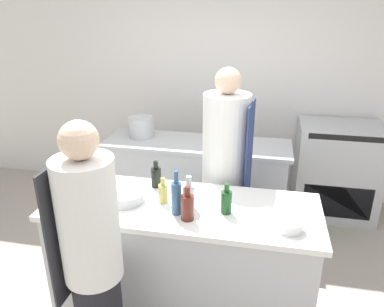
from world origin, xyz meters
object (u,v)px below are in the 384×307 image
Objects in this scene: chef_at_prep_near at (93,263)px; bottle_sauce at (176,197)px; bottle_cooking_oil at (156,176)px; cup at (105,211)px; oven_range at (336,170)px; bottle_wine at (187,206)px; bowl_mixing_large at (289,225)px; bowl_prep_small at (125,196)px; bottle_vinegar at (163,193)px; bottle_water at (189,196)px; chef_at_stove at (225,174)px; stockpot at (141,127)px; bottle_olive_oil at (226,201)px.

chef_at_prep_near is 5.48× the size of bottle_sauce.
bottle_cooking_oil is 2.38× the size of cup.
chef_at_prep_near reaches higher than oven_range.
oven_range is at bearing 56.90° from bottle_wine.
bottle_cooking_oil is at bearing 157.52° from bowl_mixing_large.
chef_at_prep_near is at bearing -86.72° from bowl_prep_small.
bottle_water reaches higher than bottle_vinegar.
chef_at_stove is 0.79m from bottle_sauce.
chef_at_prep_near is 0.96× the size of chef_at_stove.
chef_at_prep_near is at bearing -125.42° from oven_range.
chef_at_prep_near is 7.19× the size of bottle_wine.
bottle_wine reaches higher than bowl_mixing_large.
cup is (-0.70, -0.88, 0.07)m from chef_at_stove.
cup is (-0.09, 0.39, 0.11)m from chef_at_prep_near.
cup is 1.60m from stockpot.
bowl_prep_small is (-1.14, 0.14, 0.01)m from bowl_mixing_large.
bottle_water is at bearing 98.44° from bottle_wine.
bottle_sauce is 1.31× the size of bottle_water.
bottle_olive_oil is at bearing -6.95° from bottle_vinegar.
bowl_mixing_large is at bearing -11.85° from bottle_vinegar.
bottle_cooking_oil is at bearing 67.20° from cup.
oven_range is at bearing 49.80° from bottle_vinegar.
stockpot is (-0.97, 0.69, 0.14)m from chef_at_stove.
stockpot is (-0.80, 1.35, 0.01)m from bottle_water.
bottle_vinegar is (-1.48, -1.76, 0.48)m from oven_range.
stockpot is (-0.82, 1.49, 0.01)m from bottle_wine.
bottle_olive_oil is 1.16× the size of bottle_vinegar.
bottle_olive_oil reaches higher than bottle_cooking_oil.
cup is (-1.20, -0.09, 0.01)m from bowl_mixing_large.
cup is (-0.78, -0.21, -0.04)m from bottle_olive_oil.
stockpot is at bearing 114.13° from bottle_cooking_oil.
chef_at_stove reaches higher than stockpot.
bottle_wine is at bearing -33.04° from bottle_sauce.
stockpot reaches higher than bowl_prep_small.
bottle_olive_oil is at bearing -119.60° from oven_range.
bottle_sauce reaches higher than bottle_water.
chef_at_prep_near is at bearing -138.71° from bottle_olive_oil.
bowl_mixing_large is at bearing -45.31° from stockpot.
bottle_sauce is 1.15× the size of bowl_prep_small.
bowl_mixing_large is (1.10, 0.48, 0.09)m from chef_at_prep_near.
bowl_mixing_large is at bearing -6.95° from bowl_prep_small.
stockpot reaches higher than cup.
bottle_vinegar is 0.26m from bottle_cooking_oil.
chef_at_stove is 7.50× the size of bottle_water.
chef_at_prep_near is at bearing -97.51° from bottle_cooking_oil.
oven_range reaches higher than bowl_prep_small.
bottle_wine is (-0.16, -0.80, 0.12)m from chef_at_stove.
bottle_cooking_oil is at bearing -47.19° from chef_at_stove.
chef_at_stove is 8.26× the size of bottle_olive_oil.
chef_at_stove is at bearing 78.96° from bottle_wine.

